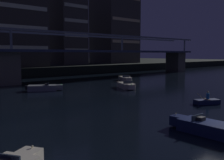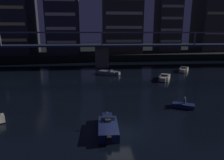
# 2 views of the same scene
# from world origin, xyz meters

# --- Properties ---
(ground_plane) EXTENTS (400.00, 400.00, 0.00)m
(ground_plane) POSITION_xyz_m (0.00, 0.00, 0.00)
(ground_plane) COLOR black
(river_bridge) EXTENTS (105.97, 6.40, 9.38)m
(river_bridge) POSITION_xyz_m (-0.00, 37.48, 4.61)
(river_bridge) COLOR #605B51
(river_bridge) RESTS_ON ground
(tower_central) EXTENTS (12.71, 13.08, 22.18)m
(tower_central) POSITION_xyz_m (7.73, 53.73, 13.14)
(tower_central) COLOR #38332D
(tower_central) RESTS_ON far_riverbank
(tower_east_tall) EXTENTS (8.31, 8.30, 20.61)m
(tower_east_tall) POSITION_xyz_m (25.80, 57.28, 12.35)
(tower_east_tall) COLOR #423D38
(tower_east_tall) RESTS_ON far_riverbank
(tower_east_low) EXTENTS (13.15, 11.03, 34.87)m
(tower_east_low) POSITION_xyz_m (44.02, 57.34, 19.48)
(tower_east_low) COLOR #423D38
(tower_east_low) RESTS_ON far_riverbank
(speedboat_near_left) EXTENTS (3.44, 4.92, 1.16)m
(speedboat_near_left) POSITION_xyz_m (11.71, 20.14, 0.41)
(speedboat_near_left) COLOR beige
(speedboat_near_left) RESTS_ON ground
(speedboat_near_center) EXTENTS (4.85, 3.64, 1.16)m
(speedboat_near_center) POSITION_xyz_m (1.02, 26.05, 0.41)
(speedboat_near_center) COLOR gray
(speedboat_near_center) RESTS_ON ground
(speedboat_mid_left) EXTENTS (1.95, 5.21, 1.16)m
(speedboat_mid_left) POSITION_xyz_m (-1.11, 0.14, 0.41)
(speedboat_mid_left) COLOR #19234C
(speedboat_mid_left) RESTS_ON ground
(speedboat_mid_right) EXTENTS (3.70, 4.83, 1.16)m
(speedboat_mid_right) POSITION_xyz_m (19.46, 28.06, 0.41)
(speedboat_mid_right) COLOR beige
(speedboat_mid_right) RESTS_ON ground
(dinghy_with_paddler) EXTENTS (2.81, 2.71, 1.36)m
(dinghy_with_paddler) POSITION_xyz_m (8.69, 5.34, 0.28)
(dinghy_with_paddler) COLOR #19234C
(dinghy_with_paddler) RESTS_ON ground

